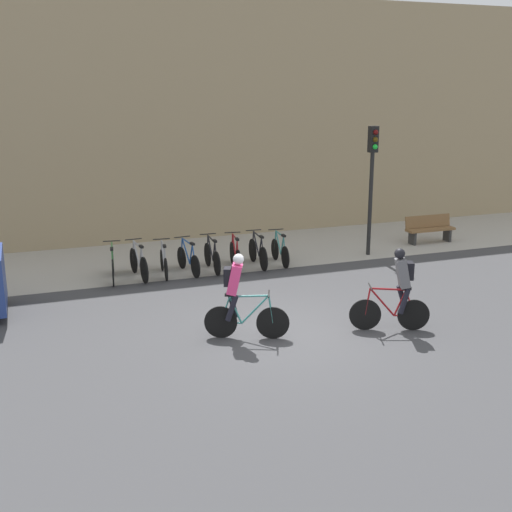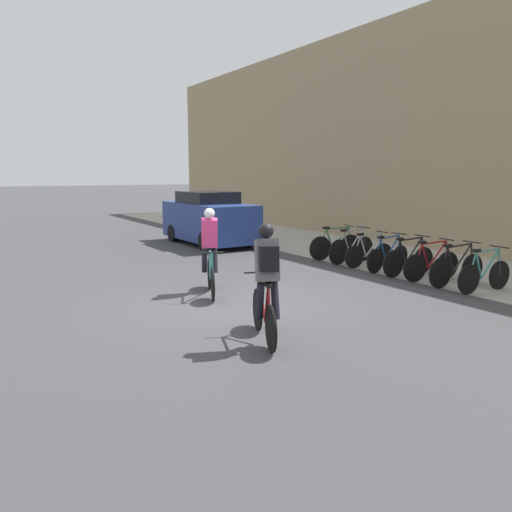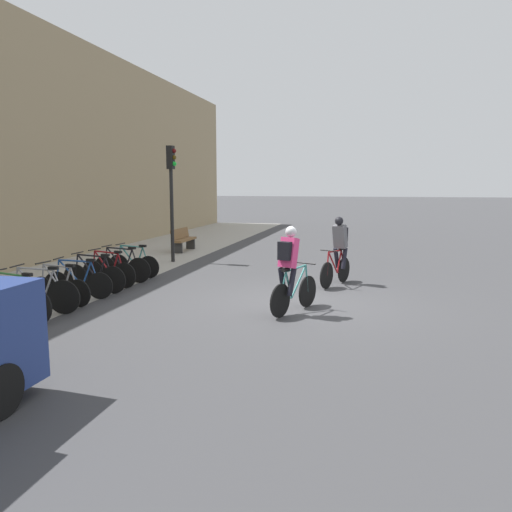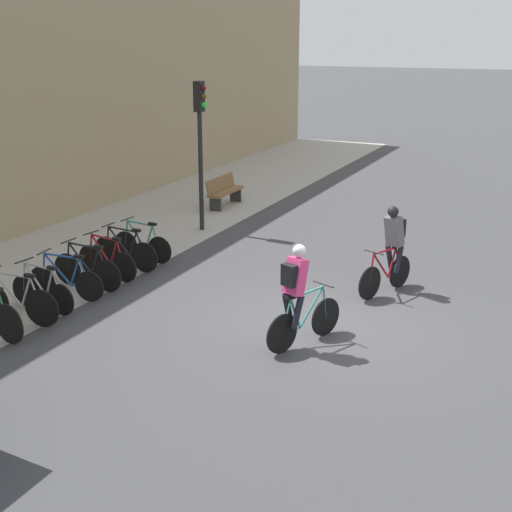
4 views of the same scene
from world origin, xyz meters
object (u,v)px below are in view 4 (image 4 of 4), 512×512
object	(u,v)px
cyclist_pink	(298,294)
parked_bike_2	(42,291)
parked_bike_3	(66,280)
bench	(224,191)
parked_bike_1	(17,302)
parked_bike_6	(126,251)
parked_bike_5	(107,260)
cyclist_grey	(392,247)
parked_bike_7	(143,244)
parked_bike_4	(87,269)
traffic_light_pole	(200,129)

from	to	relation	value
cyclist_pink	parked_bike_2	distance (m)	5.01
parked_bike_3	bench	xyz separation A→B (m)	(8.32, 0.75, 0.09)
parked_bike_1	parked_bike_3	world-z (taller)	parked_bike_1
parked_bike_6	bench	bearing A→B (deg)	6.84
parked_bike_3	parked_bike_5	bearing A→B (deg)	0.06
cyclist_grey	parked_bike_6	distance (m)	5.79
parked_bike_2	parked_bike_6	bearing A→B (deg)	0.01
parked_bike_3	parked_bike_7	world-z (taller)	parked_bike_7
cyclist_grey	parked_bike_6	size ratio (longest dim) A/B	1.04
parked_bike_2	parked_bike_4	xyz separation A→B (m)	(1.36, 0.00, 0.02)
parked_bike_2	parked_bike_5	size ratio (longest dim) A/B	0.97
parked_bike_5	traffic_light_pole	bearing A→B (deg)	0.63
parked_bike_1	parked_bike_7	bearing A→B (deg)	0.00
parked_bike_3	cyclist_grey	bearing A→B (deg)	-61.78
parked_bike_3	parked_bike_4	bearing A→B (deg)	0.08
cyclist_pink	parked_bike_1	distance (m)	5.11
parked_bike_3	parked_bike_4	size ratio (longest dim) A/B	0.97
parked_bike_1	parked_bike_2	world-z (taller)	parked_bike_1
parked_bike_5	bench	world-z (taller)	parked_bike_5
parked_bike_2	parked_bike_4	bearing A→B (deg)	0.01
parked_bike_6	traffic_light_pole	xyz separation A→B (m)	(3.61, 0.05, 2.26)
cyclist_pink	parked_bike_4	distance (m)	5.06
cyclist_pink	parked_bike_6	size ratio (longest dim) A/B	1.04
parked_bike_3	cyclist_pink	bearing A→B (deg)	-92.62
parked_bike_3	parked_bike_7	bearing A→B (deg)	0.02
parked_bike_1	parked_bike_3	size ratio (longest dim) A/B	1.07
parked_bike_1	parked_bike_3	bearing A→B (deg)	-0.05
parked_bike_2	cyclist_grey	bearing A→B (deg)	-56.70
bench	parked_bike_4	bearing A→B (deg)	-174.37
traffic_light_pole	parked_bike_7	bearing A→B (deg)	-179.07
parked_bike_7	bench	size ratio (longest dim) A/B	0.94
cyclist_pink	parked_bike_5	world-z (taller)	cyclist_pink
parked_bike_7	parked_bike_1	bearing A→B (deg)	-180.00
parked_bike_1	traffic_light_pole	xyz separation A→B (m)	(7.01, 0.05, 2.25)
parked_bike_5	parked_bike_6	xyz separation A→B (m)	(0.68, -0.00, 0.01)
parked_bike_4	parked_bike_5	size ratio (longest dim) A/B	1.04
cyclist_pink	parked_bike_3	world-z (taller)	cyclist_pink
parked_bike_3	bench	size ratio (longest dim) A/B	0.98
parked_bike_1	parked_bike_7	xyz separation A→B (m)	(4.08, 0.00, -0.03)
traffic_light_pole	bench	distance (m)	3.53
parked_bike_4	parked_bike_5	bearing A→B (deg)	0.03
parked_bike_5	bench	size ratio (longest dim) A/B	0.96
cyclist_grey	parked_bike_6	bearing A→B (deg)	100.08
parked_bike_3	traffic_light_pole	size ratio (longest dim) A/B	0.43
parked_bike_6	parked_bike_2	bearing A→B (deg)	-179.99
parked_bike_3	traffic_light_pole	world-z (taller)	traffic_light_pole
parked_bike_6	parked_bike_7	distance (m)	0.68
cyclist_pink	parked_bike_4	size ratio (longest dim) A/B	1.05
cyclist_grey	bench	xyz separation A→B (m)	(5.27, 6.43, -0.48)
parked_bike_7	traffic_light_pole	world-z (taller)	traffic_light_pole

